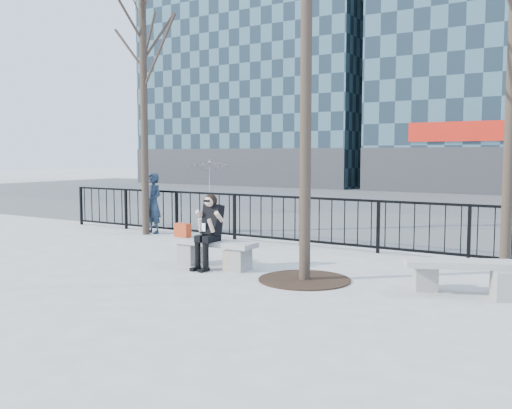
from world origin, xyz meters
The scene contains 13 objects.
ground centered at (0.00, 0.00, 0.00)m, with size 120.00×120.00×0.00m, color #969691.
street_surface centered at (0.00, 15.00, 0.00)m, with size 60.00×23.00×0.01m, color #474747.
railing centered at (0.00, 3.00, 0.55)m, with size 14.00×0.06×1.10m.
building_left centered at (-15.00, 27.00, 11.30)m, with size 16.20×10.20×22.60m.
tree_left centered at (-4.00, 2.50, 4.86)m, with size 2.80×2.80×6.50m.
tree_grate centered at (1.90, -0.10, 0.01)m, with size 1.50×1.50×0.02m, color black.
bench_main centered at (0.00, 0.00, 0.30)m, with size 1.65×0.46×0.49m.
bench_second centered at (4.30, 0.32, 0.31)m, with size 1.68×0.47×0.50m.
seated_woman centered at (0.00, -0.16, 0.67)m, with size 0.50×0.64×1.34m.
handbag centered at (-0.74, 0.02, 0.62)m, with size 0.31×0.15×0.26m, color #B83716.
shopping_bag centered at (0.51, -0.11, 0.18)m, with size 0.37×0.14×0.35m, color #C8AF8D.
standing_man centered at (-3.97, 2.74, 0.79)m, with size 0.57×0.38×1.57m, color black.
vendor_umbrella centered at (-5.82, 7.59, 0.94)m, with size 2.05×2.09×1.88m, color gold.
Camera 1 is at (6.09, -8.22, 2.04)m, focal length 40.00 mm.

